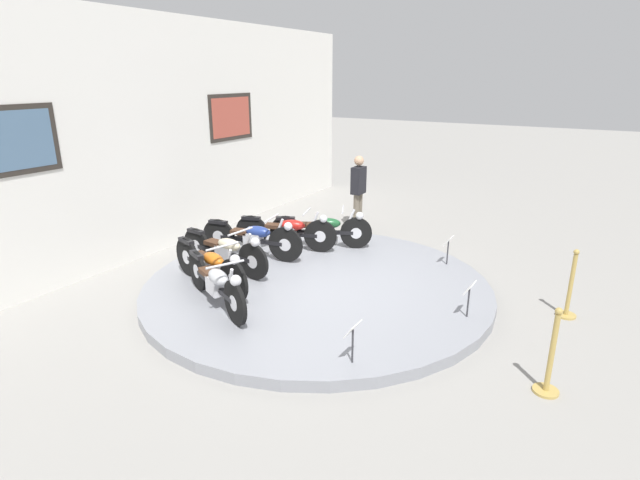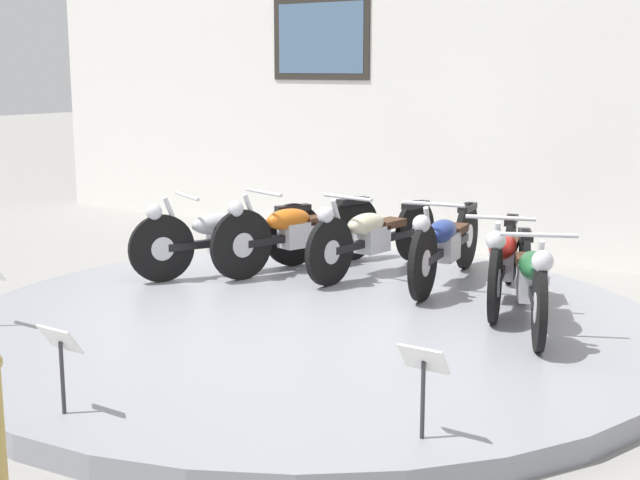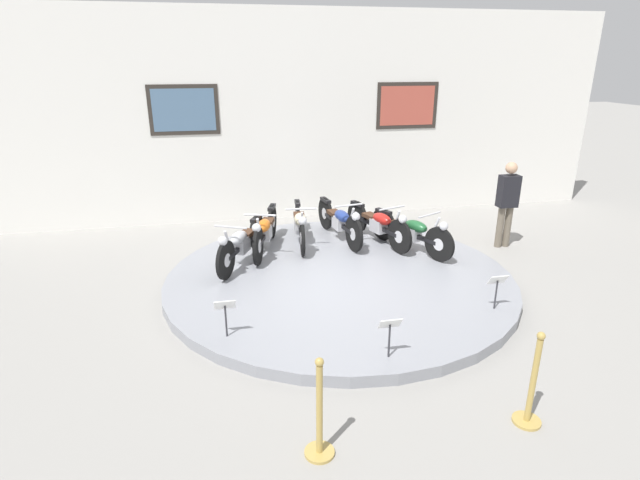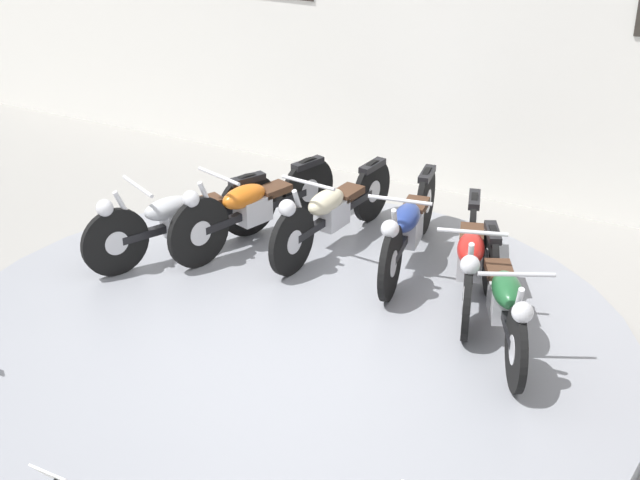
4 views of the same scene
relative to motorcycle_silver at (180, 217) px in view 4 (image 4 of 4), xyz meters
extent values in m
plane|color=gray|center=(1.50, -0.77, -0.53)|extent=(60.00, 60.00, 0.00)
cylinder|color=gray|center=(1.50, -0.77, -0.45)|extent=(5.51, 5.51, 0.15)
cylinder|color=black|center=(-0.27, -0.57, -0.07)|extent=(0.32, 0.58, 0.62)
cylinder|color=silver|center=(-0.27, -0.57, -0.07)|extent=(0.15, 0.22, 0.22)
cylinder|color=black|center=(0.31, 0.65, -0.07)|extent=(0.32, 0.58, 0.62)
cylinder|color=silver|center=(0.31, 0.65, -0.07)|extent=(0.15, 0.22, 0.22)
cube|color=black|center=(0.02, 0.04, -0.07)|extent=(0.60, 1.15, 0.07)
cube|color=silver|center=(0.00, 0.00, -0.05)|extent=(0.32, 0.38, 0.24)
ellipsoid|color=#B2B5BA|center=(-0.04, -0.09, 0.11)|extent=(0.41, 0.53, 0.20)
cube|color=#472D1E|center=(0.11, 0.24, 0.07)|extent=(0.32, 0.38, 0.07)
cube|color=black|center=(0.31, 0.65, 0.19)|extent=(0.25, 0.37, 0.06)
cylinder|color=silver|center=(-0.21, -0.44, 0.13)|extent=(0.15, 0.24, 0.54)
cylinder|color=silver|center=(-0.16, -0.34, 0.39)|extent=(0.50, 0.26, 0.03)
sphere|color=silver|center=(-0.30, -0.62, 0.27)|extent=(0.15, 0.15, 0.15)
cylinder|color=black|center=(0.27, -0.10, -0.05)|extent=(0.24, 0.64, 0.65)
cylinder|color=silver|center=(0.27, -0.10, -0.05)|extent=(0.13, 0.24, 0.23)
cylinder|color=black|center=(0.65, 1.20, -0.05)|extent=(0.24, 0.64, 0.65)
cylinder|color=silver|center=(0.65, 1.20, -0.05)|extent=(0.13, 0.24, 0.23)
cube|color=black|center=(0.46, 0.55, -0.05)|extent=(0.42, 1.21, 0.07)
cube|color=silver|center=(0.45, 0.51, -0.03)|extent=(0.28, 0.36, 0.24)
ellipsoid|color=#D16619|center=(0.42, 0.42, 0.13)|extent=(0.35, 0.52, 0.20)
cube|color=#472D1E|center=(0.52, 0.76, 0.09)|extent=(0.28, 0.36, 0.07)
cube|color=black|center=(0.65, 1.20, 0.23)|extent=(0.20, 0.37, 0.06)
cylinder|color=silver|center=(0.31, 0.05, 0.15)|extent=(0.11, 0.25, 0.54)
cylinder|color=silver|center=(0.34, 0.15, 0.41)|extent=(0.53, 0.18, 0.03)
sphere|color=silver|center=(0.25, -0.15, 0.29)|extent=(0.15, 0.15, 0.15)
cylinder|color=black|center=(1.06, 0.17, -0.07)|extent=(0.11, 0.62, 0.62)
cylinder|color=silver|center=(1.06, 0.17, -0.07)|extent=(0.09, 0.22, 0.22)
cylinder|color=black|center=(1.19, 1.51, -0.07)|extent=(0.11, 0.62, 0.62)
cylinder|color=silver|center=(1.19, 1.51, -0.07)|extent=(0.09, 0.22, 0.22)
cube|color=black|center=(1.13, 0.84, -0.07)|extent=(0.19, 1.24, 0.07)
cube|color=silver|center=(1.12, 0.80, -0.05)|extent=(0.23, 0.34, 0.24)
ellipsoid|color=beige|center=(1.11, 0.70, 0.11)|extent=(0.27, 0.50, 0.20)
cube|color=#472D1E|center=(1.15, 1.06, 0.07)|extent=(0.23, 0.34, 0.07)
cube|color=black|center=(1.19, 1.51, 0.19)|extent=(0.13, 0.37, 0.06)
cylinder|color=silver|center=(1.08, 0.32, 0.13)|extent=(0.07, 0.25, 0.54)
cylinder|color=silver|center=(1.09, 0.42, 0.39)|extent=(0.54, 0.08, 0.03)
sphere|color=silver|center=(1.06, 0.11, 0.27)|extent=(0.15, 0.15, 0.15)
cylinder|color=black|center=(1.99, 0.17, -0.06)|extent=(0.16, 0.64, 0.64)
cylinder|color=silver|center=(1.99, 0.17, -0.06)|extent=(0.10, 0.23, 0.22)
cylinder|color=black|center=(1.76, 1.50, -0.06)|extent=(0.16, 0.64, 0.64)
cylinder|color=silver|center=(1.76, 1.50, -0.06)|extent=(0.10, 0.23, 0.22)
cube|color=black|center=(1.88, 0.84, -0.06)|extent=(0.28, 1.24, 0.07)
cube|color=silver|center=(1.88, 0.80, -0.04)|extent=(0.25, 0.35, 0.24)
ellipsoid|color=navy|center=(1.90, 0.70, 0.12)|extent=(0.30, 0.51, 0.20)
cube|color=#472D1E|center=(1.84, 1.06, 0.08)|extent=(0.25, 0.35, 0.07)
cube|color=black|center=(1.76, 1.50, 0.22)|extent=(0.16, 0.37, 0.06)
cylinder|color=silver|center=(1.97, 0.32, 0.14)|extent=(0.09, 0.25, 0.54)
cylinder|color=silver|center=(1.95, 0.43, 0.40)|extent=(0.54, 0.12, 0.03)
sphere|color=silver|center=(2.00, 0.12, 0.28)|extent=(0.15, 0.15, 0.15)
cylinder|color=black|center=(2.75, -0.09, -0.07)|extent=(0.24, 0.61, 0.62)
cylinder|color=silver|center=(2.75, -0.09, -0.07)|extent=(0.13, 0.23, 0.22)
cylinder|color=black|center=(2.34, 1.19, -0.07)|extent=(0.24, 0.61, 0.62)
cylinder|color=silver|center=(2.34, 1.19, -0.07)|extent=(0.13, 0.23, 0.22)
cube|color=black|center=(2.54, 0.55, -0.07)|extent=(0.45, 1.20, 0.07)
cube|color=silver|center=(2.56, 0.51, -0.05)|extent=(0.29, 0.37, 0.24)
ellipsoid|color=red|center=(2.59, 0.42, 0.11)|extent=(0.36, 0.52, 0.20)
cube|color=#472D1E|center=(2.48, 0.76, 0.07)|extent=(0.29, 0.37, 0.07)
cube|color=black|center=(2.34, 1.19, 0.20)|extent=(0.21, 0.37, 0.06)
cylinder|color=silver|center=(2.71, 0.05, 0.13)|extent=(0.12, 0.25, 0.54)
cylinder|color=silver|center=(2.67, 0.15, 0.39)|extent=(0.52, 0.20, 0.03)
sphere|color=silver|center=(2.77, -0.15, 0.27)|extent=(0.15, 0.15, 0.15)
cylinder|color=black|center=(3.28, -0.57, -0.07)|extent=(0.32, 0.57, 0.61)
cylinder|color=silver|center=(3.28, -0.57, -0.07)|extent=(0.15, 0.22, 0.21)
cylinder|color=black|center=(2.69, 0.65, -0.07)|extent=(0.32, 0.57, 0.61)
cylinder|color=silver|center=(2.69, 0.65, -0.07)|extent=(0.15, 0.22, 0.21)
cube|color=black|center=(2.99, 0.04, -0.07)|extent=(0.61, 1.15, 0.07)
cube|color=silver|center=(3.00, 0.00, -0.05)|extent=(0.32, 0.38, 0.24)
ellipsoid|color=#1E562D|center=(3.05, -0.09, 0.11)|extent=(0.41, 0.53, 0.20)
cube|color=#472D1E|center=(2.89, 0.24, 0.07)|extent=(0.32, 0.38, 0.07)
cube|color=black|center=(2.69, 0.65, 0.18)|extent=(0.25, 0.37, 0.06)
cylinder|color=silver|center=(3.22, -0.43, 0.13)|extent=(0.15, 0.24, 0.54)
cylinder|color=silver|center=(3.17, -0.34, 0.39)|extent=(0.50, 0.27, 0.03)
sphere|color=silver|center=(3.31, -0.62, 0.27)|extent=(0.15, 0.15, 0.15)
cube|color=white|center=(1.50, -3.17, 0.06)|extent=(0.26, 0.11, 0.15)
camera|label=1|loc=(-4.85, -4.57, 2.80)|focal=28.00mm
camera|label=2|loc=(5.37, -6.26, 1.54)|focal=50.00mm
camera|label=3|loc=(-0.27, -7.88, 2.89)|focal=28.00mm
camera|label=4|loc=(4.55, -5.80, 3.34)|focal=50.00mm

